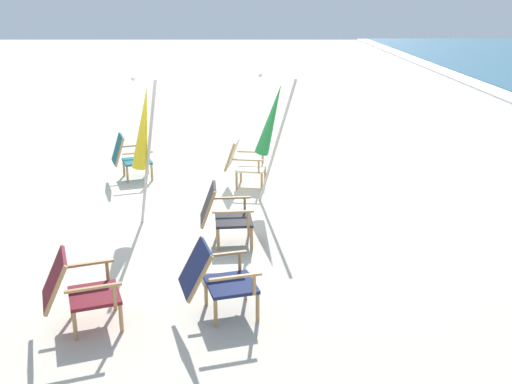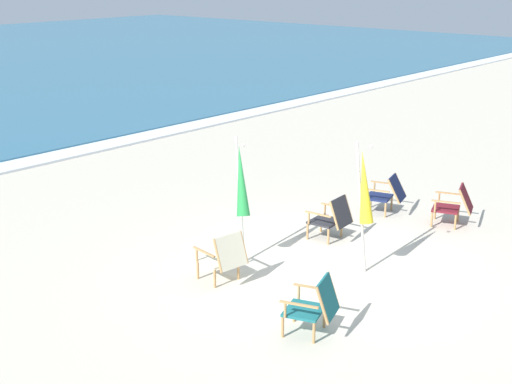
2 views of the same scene
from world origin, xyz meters
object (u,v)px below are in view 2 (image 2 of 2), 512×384
beach_chair_back_left (332,217)px  beach_chair_far_center (315,305)px  beach_chair_back_right (387,193)px  umbrella_furled_green (241,182)px  beach_chair_mid_center (224,256)px  umbrella_furled_yellow (364,188)px  beach_chair_front_right (455,204)px

beach_chair_back_left → beach_chair_far_center: bearing=-148.2°
beach_chair_back_right → umbrella_furled_green: umbrella_furled_green is taller
beach_chair_mid_center → beach_chair_back_right: size_ratio=0.93×
beach_chair_back_left → beach_chair_mid_center: bearing=175.5°
umbrella_furled_yellow → umbrella_furled_green: size_ratio=1.04×
beach_chair_back_left → beach_chair_back_right: beach_chair_back_left is taller
beach_chair_back_left → beach_chair_far_center: (-2.97, -1.84, 0.00)m
beach_chair_far_center → umbrella_furled_yellow: bearing=18.1°
beach_chair_front_right → umbrella_furled_yellow: 3.05m
beach_chair_mid_center → beach_chair_far_center: 2.08m
beach_chair_far_center → beach_chair_back_right: (4.86, 1.87, -0.01)m
umbrella_furled_green → beach_chair_mid_center: bearing=-152.8°
beach_chair_far_center → umbrella_furled_yellow: umbrella_furled_yellow is taller
beach_chair_front_right → beach_chair_back_right: 1.35m
beach_chair_far_center → umbrella_furled_yellow: (2.22, 0.73, 0.95)m
beach_chair_front_right → beach_chair_far_center: bearing=-173.9°
beach_chair_back_right → umbrella_furled_yellow: bearing=-156.6°
beach_chair_far_center → beach_chair_back_right: 5.21m
beach_chair_far_center → beach_chair_back_right: beach_chair_far_center is taller
beach_chair_back_right → umbrella_furled_yellow: umbrella_furled_yellow is taller
beach_chair_front_right → beach_chair_back_right: size_ratio=1.00×
beach_chair_back_right → beach_chair_far_center: bearing=-158.9°
umbrella_furled_yellow → beach_chair_back_left: bearing=55.9°
beach_chair_mid_center → umbrella_furled_green: (0.92, 0.47, 0.89)m
umbrella_furled_yellow → beach_chair_back_right: bearing=23.4°
beach_chair_far_center → umbrella_furled_yellow: size_ratio=0.39×
beach_chair_far_center → beach_chair_back_right: size_ratio=0.93×
beach_chair_front_right → umbrella_furled_yellow: size_ratio=0.42×
beach_chair_back_right → umbrella_furled_yellow: (-2.64, -1.14, 0.95)m
beach_chair_mid_center → beach_chair_back_right: beach_chair_mid_center is taller
umbrella_furled_yellow → umbrella_furled_green: bearing=116.8°
beach_chair_mid_center → beach_chair_back_left: beach_chair_mid_center is taller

